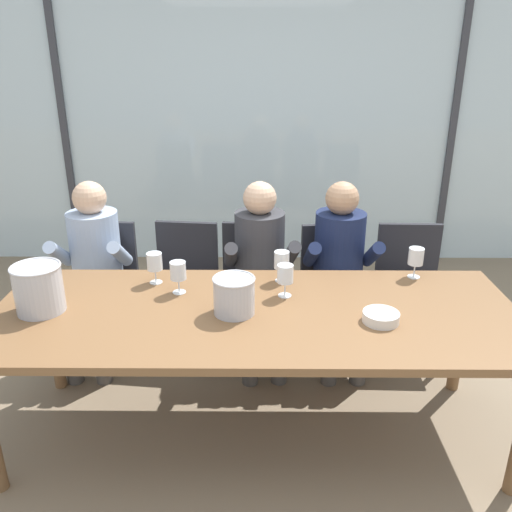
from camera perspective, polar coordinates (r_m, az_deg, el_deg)
The scene contains 22 objects.
ground at distance 3.84m, azimuth 0.07°, elevation -8.77°, with size 14.00×14.00×0.00m, color #847056.
window_glass_panel at distance 4.91m, azimuth 0.20°, elevation 14.16°, with size 7.81×0.03×2.60m, color silver.
window_mullion_left at distance 5.20m, azimuth -20.11°, elevation 13.31°, with size 0.06×0.06×2.60m, color #38383D.
window_mullion_right at distance 5.19m, azimuth 20.56°, elevation 13.24°, with size 0.06×0.06×2.60m, color #38383D.
hillside_vineyard at distance 8.18m, azimuth 0.30°, elevation 14.15°, with size 13.81×2.40×1.73m, color #477A38.
dining_table at distance 2.64m, azimuth -0.06°, elevation -7.14°, with size 2.61×1.01×0.74m.
chair_near_curtain at distance 3.70m, azimuth -16.22°, elevation -2.27°, with size 0.47×0.47×0.86m.
chair_left_of_center at distance 3.58m, azimuth -7.71°, elevation -2.39°, with size 0.48×0.48×0.86m.
chair_center at distance 3.53m, azimuth -0.41°, elevation -2.54°, with size 0.47×0.47×0.86m.
chair_right_of_center at distance 3.55m, azimuth 8.50°, elevation -2.67°, with size 0.49×0.49×0.86m.
chair_near_window_right at distance 3.66m, azimuth 16.26°, elevation -2.56°, with size 0.45×0.45×0.86m.
person_pale_blue_shirt at distance 3.50m, azimuth -17.23°, elevation -0.69°, with size 0.46×0.61×1.18m.
person_charcoal_jacket at distance 3.34m, azimuth 0.50°, elevation -0.77°, with size 0.48×0.63×1.18m.
person_navy_polo at distance 3.38m, azimuth 9.14°, elevation -0.79°, with size 0.47×0.62×1.18m.
ice_bucket_primary at distance 2.54m, azimuth -2.40°, elevation -4.22°, with size 0.21×0.21×0.19m.
ice_bucket_secondary at distance 2.76m, azimuth -22.52°, elevation -3.22°, with size 0.24×0.24×0.24m.
tasting_bowl at distance 2.56m, azimuth 13.39°, elevation -6.46°, with size 0.17×0.17×0.05m, color silver.
wine_glass_by_left_taster at distance 2.71m, azimuth 3.19°, elevation -2.09°, with size 0.08×0.08×0.17m.
wine_glass_near_bucket at distance 2.88m, azimuth 2.80°, elevation -0.49°, with size 0.08×0.08×0.17m.
wine_glass_center_pour at distance 2.91m, azimuth -10.94°, elevation -0.74°, with size 0.08×0.08×0.17m.
wine_glass_by_right_taster at distance 3.06m, azimuth 16.95°, elevation -0.18°, with size 0.08×0.08×0.17m.
wine_glass_spare_empty at distance 2.77m, azimuth -8.45°, elevation -1.65°, with size 0.08×0.08×0.17m.
Camera 1 is at (0.02, -2.31, 1.95)m, focal length 36.88 mm.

